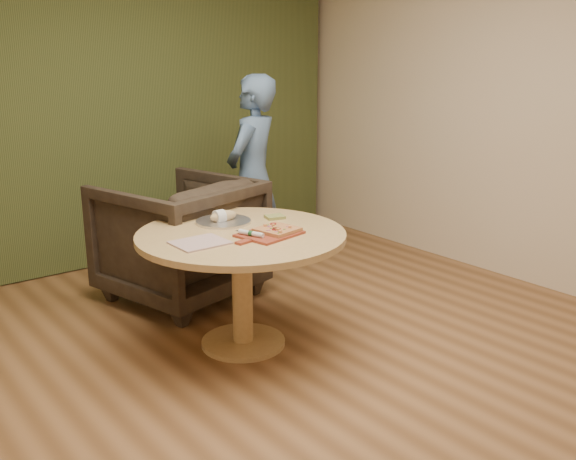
% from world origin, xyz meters
% --- Properties ---
extents(room_shell, '(5.04, 6.04, 2.84)m').
position_xyz_m(room_shell, '(0.00, 0.00, 1.40)').
color(room_shell, brown).
rests_on(room_shell, ground).
extents(curtain, '(4.80, 0.14, 2.78)m').
position_xyz_m(curtain, '(0.00, 2.90, 1.40)').
color(curtain, '#333E1C').
rests_on(curtain, ground).
extents(pedestal_table, '(1.29, 1.29, 0.75)m').
position_xyz_m(pedestal_table, '(0.03, 0.77, 0.61)').
color(pedestal_table, tan).
rests_on(pedestal_table, ground).
extents(pizza_paddle, '(0.47, 0.34, 0.01)m').
position_xyz_m(pizza_paddle, '(0.11, 0.61, 0.76)').
color(pizza_paddle, maroon).
rests_on(pizza_paddle, pedestal_table).
extents(flatbread_pizza, '(0.26, 0.26, 0.04)m').
position_xyz_m(flatbread_pizza, '(0.18, 0.61, 0.78)').
color(flatbread_pizza, '#B87C47').
rests_on(flatbread_pizza, pizza_paddle).
extents(cutlery_roll, '(0.09, 0.19, 0.03)m').
position_xyz_m(cutlery_roll, '(-0.00, 0.63, 0.78)').
color(cutlery_roll, silver).
rests_on(cutlery_roll, pizza_paddle).
extents(newspaper, '(0.30, 0.25, 0.01)m').
position_xyz_m(newspaper, '(-0.29, 0.72, 0.76)').
color(newspaper, silver).
rests_on(newspaper, pedestal_table).
extents(serving_tray, '(0.36, 0.36, 0.02)m').
position_xyz_m(serving_tray, '(0.07, 1.03, 0.76)').
color(serving_tray, silver).
rests_on(serving_tray, pedestal_table).
extents(bread_roll, '(0.19, 0.09, 0.09)m').
position_xyz_m(bread_roll, '(0.06, 1.03, 0.79)').
color(bread_roll, tan).
rests_on(bread_roll, serving_tray).
extents(green_packet, '(0.14, 0.13, 0.02)m').
position_xyz_m(green_packet, '(0.39, 0.91, 0.76)').
color(green_packet, '#61682F').
rests_on(green_packet, pedestal_table).
extents(armchair, '(1.18, 1.13, 1.01)m').
position_xyz_m(armchair, '(0.13, 1.75, 0.51)').
color(armchair, black).
rests_on(armchair, ground).
extents(person_standing, '(0.72, 0.63, 1.65)m').
position_xyz_m(person_standing, '(0.88, 1.86, 0.82)').
color(person_standing, '#49658C').
rests_on(person_standing, ground).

